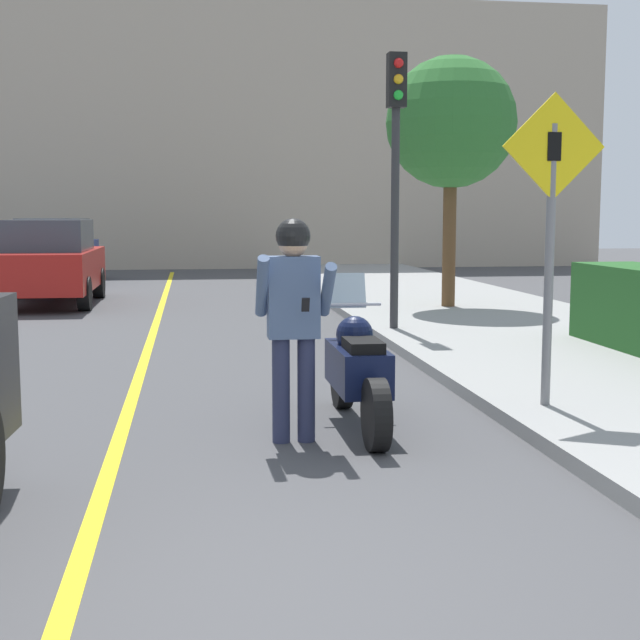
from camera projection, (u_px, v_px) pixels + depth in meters
ground_plane at (199, 616)px, 4.00m from camera, size 80.00×80.00×0.00m
road_center_line at (139, 377)px, 9.81m from camera, size 0.12×36.00×0.01m
building_backdrop at (190, 134)px, 29.03m from camera, size 28.00×1.20×8.78m
motorcycle at (358, 370)px, 7.50m from camera, size 0.62×2.11×1.27m
person_biker at (294, 306)px, 6.93m from camera, size 0.59×0.48×1.76m
crossing_sign at (551, 220)px, 7.63m from camera, size 0.91×0.08×2.69m
traffic_light at (396, 140)px, 12.75m from camera, size 0.26×0.30×3.93m
street_tree at (451, 124)px, 15.80m from camera, size 2.32×2.32×4.45m
parked_car_red at (48, 262)px, 17.59m from camera, size 1.88×4.20×1.68m
parked_car_blue at (55, 250)px, 23.15m from camera, size 1.88×4.20×1.68m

